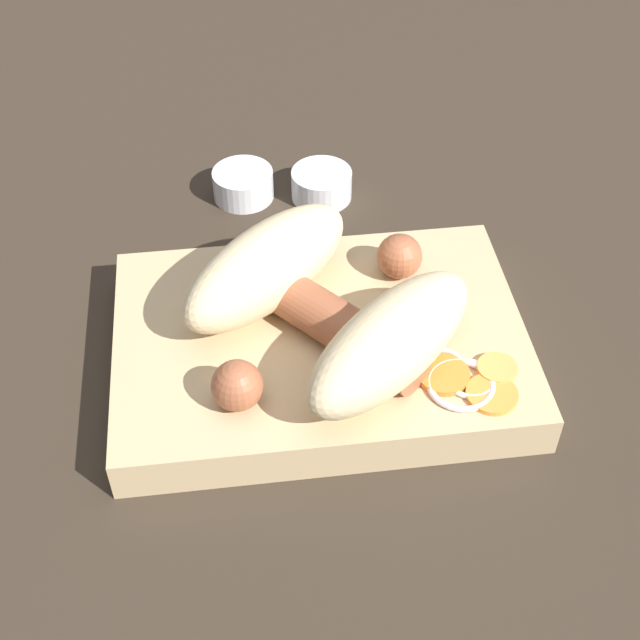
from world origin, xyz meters
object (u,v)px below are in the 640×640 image
object	(u,v)px
food_tray	(320,346)
condiment_cup_far	(243,186)
bread_roll	(326,303)
condiment_cup_near	(322,186)
sausage	(324,316)

from	to	relation	value
food_tray	condiment_cup_far	size ratio (longest dim) A/B	5.45
bread_roll	condiment_cup_far	bearing A→B (deg)	102.28
food_tray	condiment_cup_near	size ratio (longest dim) A/B	5.45
food_tray	condiment_cup_far	distance (m)	0.20
food_tray	bread_roll	size ratio (longest dim) A/B	1.28
food_tray	condiment_cup_near	distance (m)	0.19
sausage	condiment_cup_far	world-z (taller)	sausage
sausage	bread_roll	bearing A→B (deg)	-52.09
condiment_cup_near	condiment_cup_far	xyz separation A→B (m)	(-0.06, 0.01, 0.00)
bread_roll	food_tray	bearing A→B (deg)	130.34
food_tray	condiment_cup_near	xyz separation A→B (m)	(0.02, 0.18, -0.00)
bread_roll	sausage	distance (m)	0.01
condiment_cup_far	condiment_cup_near	bearing A→B (deg)	-7.59
bread_roll	condiment_cup_far	xyz separation A→B (m)	(-0.04, 0.20, -0.05)
condiment_cup_far	bread_roll	bearing A→B (deg)	-77.72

